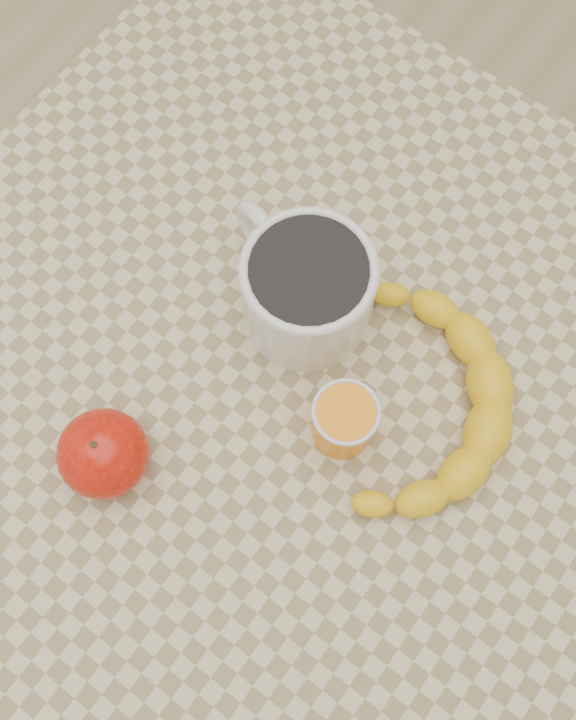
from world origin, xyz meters
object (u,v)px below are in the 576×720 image
Objects in this scene: apple at (103,454)px; banana at (427,405)px; table at (288,391)px; coffee_mug at (305,287)px; orange_juice_glass at (344,421)px.

banana is at bearing 46.36° from apple.
coffee_mug is at bearing 111.72° from table.
table is 7.63× the size of apple.
table is 4.38× the size of coffee_mug.
table is 2.51× the size of banana.
banana is at bearing 17.69° from table.
apple is at bearing -102.83° from coffee_mug.
banana is (0.15, -0.02, -0.03)m from coffee_mug.
banana reaches higher than table.
coffee_mug reaches higher than table.
orange_juice_glass reaches higher than table.
table is 11.40× the size of orange_juice_glass.
orange_juice_glass is at bearing -37.39° from coffee_mug.
apple is at bearing -135.05° from orange_juice_glass.
coffee_mug reaches higher than orange_juice_glass.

